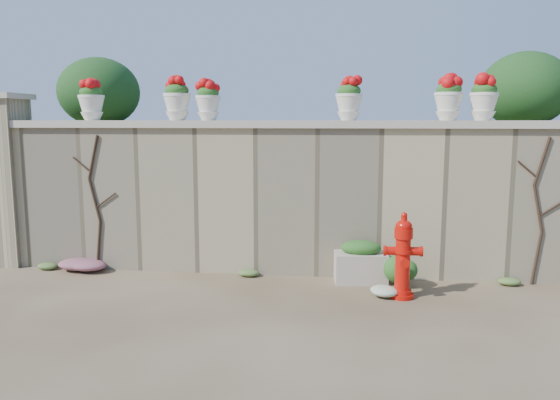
# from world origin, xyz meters

# --- Properties ---
(ground) EXTENTS (80.00, 80.00, 0.00)m
(ground) POSITION_xyz_m (0.00, 0.00, 0.00)
(ground) COLOR #493924
(ground) RESTS_ON ground
(stone_wall) EXTENTS (8.00, 0.40, 2.00)m
(stone_wall) POSITION_xyz_m (0.00, 1.80, 1.00)
(stone_wall) COLOR tan
(stone_wall) RESTS_ON ground
(wall_cap) EXTENTS (8.10, 0.52, 0.10)m
(wall_cap) POSITION_xyz_m (0.00, 1.80, 2.05)
(wall_cap) COLOR #BCB09F
(wall_cap) RESTS_ON stone_wall
(gate_pillar) EXTENTS (0.72, 0.72, 2.48)m
(gate_pillar) POSITION_xyz_m (-4.15, 1.80, 1.26)
(gate_pillar) COLOR tan
(gate_pillar) RESTS_ON ground
(raised_fill) EXTENTS (9.00, 6.00, 2.00)m
(raised_fill) POSITION_xyz_m (0.00, 5.00, 1.00)
(raised_fill) COLOR #384C23
(raised_fill) RESTS_ON ground
(back_shrub_left) EXTENTS (1.30, 1.30, 1.10)m
(back_shrub_left) POSITION_xyz_m (-3.20, 3.00, 2.55)
(back_shrub_left) COLOR #143814
(back_shrub_left) RESTS_ON raised_fill
(back_shrub_right) EXTENTS (1.30, 1.30, 1.10)m
(back_shrub_right) POSITION_xyz_m (3.40, 3.00, 2.55)
(back_shrub_right) COLOR #143814
(back_shrub_right) RESTS_ON raised_fill
(vine_left) EXTENTS (0.60, 0.04, 1.91)m
(vine_left) POSITION_xyz_m (-2.67, 1.58, 0.99)
(vine_left) COLOR black
(vine_left) RESTS_ON ground
(vine_right) EXTENTS (0.60, 0.04, 1.91)m
(vine_right) POSITION_xyz_m (3.23, 1.58, 0.99)
(vine_right) COLOR black
(vine_right) RESTS_ON ground
(fire_hydrant) EXTENTS (0.44, 0.31, 1.03)m
(fire_hydrant) POSITION_xyz_m (1.47, 0.85, 0.52)
(fire_hydrant) COLOR red
(fire_hydrant) RESTS_ON ground
(planter_box) EXTENTS (0.71, 0.46, 0.56)m
(planter_box) POSITION_xyz_m (1.00, 1.43, 0.26)
(planter_box) COLOR #BCB09F
(planter_box) RESTS_ON ground
(green_shrub) EXTENTS (0.55, 0.50, 0.53)m
(green_shrub) POSITION_xyz_m (1.54, 1.28, 0.26)
(green_shrub) COLOR #1E5119
(green_shrub) RESTS_ON ground
(magenta_clump) EXTENTS (0.81, 0.54, 0.22)m
(magenta_clump) POSITION_xyz_m (-2.91, 1.47, 0.11)
(magenta_clump) COLOR #BF267D
(magenta_clump) RESTS_ON ground
(white_flowers) EXTENTS (0.47, 0.38, 0.17)m
(white_flowers) POSITION_xyz_m (1.34, 0.85, 0.08)
(white_flowers) COLOR white
(white_flowers) RESTS_ON ground
(urn_pot_0) EXTENTS (0.36, 0.36, 0.56)m
(urn_pot_0) POSITION_xyz_m (-2.76, 1.80, 2.38)
(urn_pot_0) COLOR silver
(urn_pot_0) RESTS_ON wall_cap
(urn_pot_1) EXTENTS (0.38, 0.38, 0.59)m
(urn_pot_1) POSITION_xyz_m (-1.53, 1.80, 2.39)
(urn_pot_1) COLOR silver
(urn_pot_1) RESTS_ON wall_cap
(urn_pot_2) EXTENTS (0.34, 0.34, 0.54)m
(urn_pot_2) POSITION_xyz_m (-1.09, 1.80, 2.37)
(urn_pot_2) COLOR silver
(urn_pot_2) RESTS_ON wall_cap
(urn_pot_3) EXTENTS (0.36, 0.36, 0.56)m
(urn_pot_3) POSITION_xyz_m (0.81, 1.80, 2.38)
(urn_pot_3) COLOR silver
(urn_pot_3) RESTS_ON wall_cap
(urn_pot_4) EXTENTS (0.37, 0.37, 0.58)m
(urn_pot_4) POSITION_xyz_m (2.09, 1.80, 2.39)
(urn_pot_4) COLOR silver
(urn_pot_4) RESTS_ON wall_cap
(urn_pot_5) EXTENTS (0.36, 0.36, 0.57)m
(urn_pot_5) POSITION_xyz_m (2.53, 1.80, 2.38)
(urn_pot_5) COLOR silver
(urn_pot_5) RESTS_ON wall_cap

